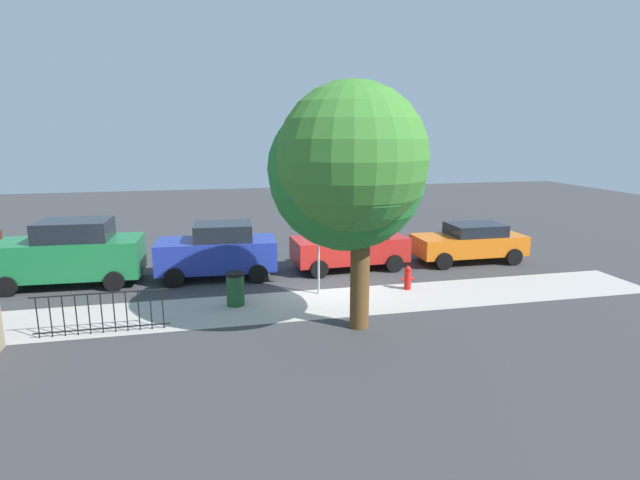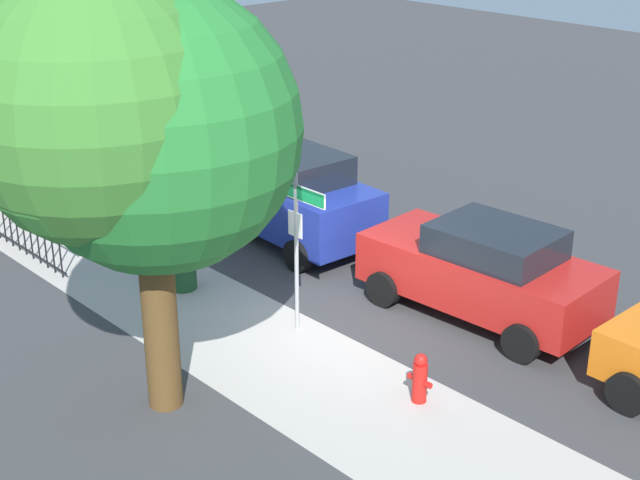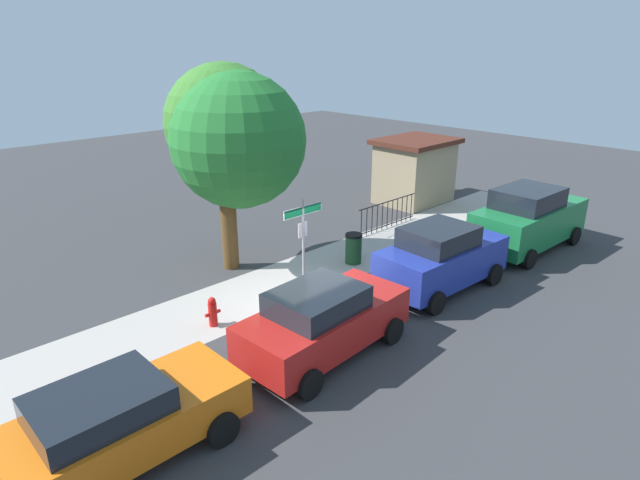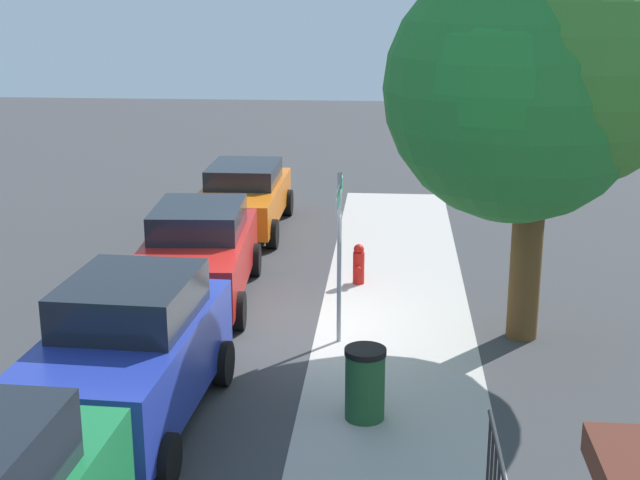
{
  "view_description": "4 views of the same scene",
  "coord_description": "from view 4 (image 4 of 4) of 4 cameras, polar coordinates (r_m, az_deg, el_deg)",
  "views": [
    {
      "loc": [
        3.87,
        15.3,
        5.03
      ],
      "look_at": [
        0.56,
        0.64,
        1.78
      ],
      "focal_mm": 28.52,
      "sensor_mm": 36.0,
      "label": 1
    },
    {
      "loc": [
        -9.74,
        9.47,
        7.31
      ],
      "look_at": [
        0.15,
        0.25,
        1.69
      ],
      "focal_mm": 51.49,
      "sensor_mm": 36.0,
      "label": 2
    },
    {
      "loc": [
        -8.58,
        -9.75,
        6.74
      ],
      "look_at": [
        0.73,
        -0.08,
        1.68
      ],
      "focal_mm": 29.85,
      "sensor_mm": 36.0,
      "label": 3
    },
    {
      "loc": [
        13.9,
        1.19,
        5.51
      ],
      "look_at": [
        0.39,
        0.09,
        1.63
      ],
      "focal_mm": 50.44,
      "sensor_mm": 36.0,
      "label": 4
    }
  ],
  "objects": [
    {
      "name": "ground_plane",
      "position": [
        15.0,
        -0.21,
        -5.57
      ],
      "size": [
        60.0,
        60.0,
        0.0
      ],
      "primitive_type": "plane",
      "color": "#38383A"
    },
    {
      "name": "sidewalk_strip",
      "position": [
        13.12,
        4.78,
        -8.91
      ],
      "size": [
        24.0,
        2.6,
        0.0
      ],
      "primitive_type": "cube",
      "color": "#AAA39D",
      "rests_on": "ground_plane"
    },
    {
      "name": "street_sign",
      "position": [
        13.85,
        1.25,
        0.91
      ],
      "size": [
        1.35,
        0.07,
        2.75
      ],
      "color": "#9EA0A5",
      "rests_on": "ground_plane"
    },
    {
      "name": "shade_tree",
      "position": [
        13.63,
        13.98,
        9.8
      ],
      "size": [
        3.96,
        4.54,
        6.18
      ],
      "color": "brown",
      "rests_on": "ground_plane"
    },
    {
      "name": "car_orange",
      "position": [
        20.78,
        -4.89,
        2.77
      ],
      "size": [
        4.25,
        1.96,
        1.5
      ],
      "rotation": [
        0.0,
        0.0,
        0.0
      ],
      "color": "orange",
      "rests_on": "ground_plane"
    },
    {
      "name": "car_red",
      "position": [
        16.21,
        -7.74,
        -0.83
      ],
      "size": [
        4.25,
        2.16,
        1.69
      ],
      "rotation": [
        0.0,
        0.0,
        0.06
      ],
      "color": "#B31D19",
      "rests_on": "ground_plane"
    },
    {
      "name": "car_blue",
      "position": [
        11.77,
        -12.04,
        -7.13
      ],
      "size": [
        4.11,
        2.16,
        1.92
      ],
      "rotation": [
        0.0,
        0.0,
        -0.05
      ],
      "color": "navy",
      "rests_on": "ground_plane"
    },
    {
      "name": "fire_hydrant",
      "position": [
        17.04,
        2.47,
        -1.54
      ],
      "size": [
        0.42,
        0.22,
        0.78
      ],
      "color": "red",
      "rests_on": "ground_plane"
    },
    {
      "name": "trash_bin",
      "position": [
        11.86,
        2.87,
        -9.07
      ],
      "size": [
        0.55,
        0.55,
        0.98
      ],
      "color": "#1E4C28",
      "rests_on": "ground_plane"
    }
  ]
}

